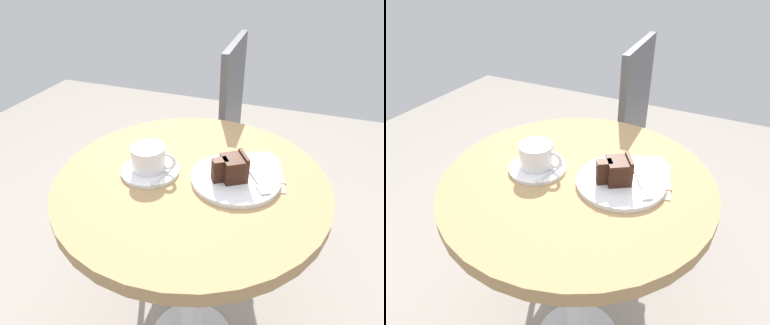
% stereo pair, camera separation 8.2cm
% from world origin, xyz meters
% --- Properties ---
extents(cafe_table, '(0.67, 0.67, 0.74)m').
position_xyz_m(cafe_table, '(0.00, 0.00, 0.60)').
color(cafe_table, '#A37F51').
rests_on(cafe_table, ground).
extents(saucer, '(0.14, 0.14, 0.01)m').
position_xyz_m(saucer, '(-0.10, -0.01, 0.74)').
color(saucer, white).
rests_on(saucer, cafe_table).
extents(coffee_cup, '(0.12, 0.08, 0.06)m').
position_xyz_m(coffee_cup, '(-0.11, -0.01, 0.78)').
color(coffee_cup, white).
rests_on(coffee_cup, saucer).
extents(teaspoon, '(0.03, 0.09, 0.00)m').
position_xyz_m(teaspoon, '(-0.06, -0.04, 0.75)').
color(teaspoon, silver).
rests_on(teaspoon, saucer).
extents(cake_plate, '(0.21, 0.21, 0.01)m').
position_xyz_m(cake_plate, '(0.11, 0.02, 0.74)').
color(cake_plate, white).
rests_on(cake_plate, cafe_table).
extents(cake_slice, '(0.09, 0.08, 0.06)m').
position_xyz_m(cake_slice, '(0.10, 0.01, 0.78)').
color(cake_slice, '#381E14').
rests_on(cake_slice, cake_plate).
extents(fork, '(0.09, 0.12, 0.00)m').
position_xyz_m(fork, '(0.16, 0.02, 0.75)').
color(fork, silver).
rests_on(fork, cake_plate).
extents(napkin, '(0.19, 0.21, 0.00)m').
position_xyz_m(napkin, '(0.13, 0.08, 0.74)').
color(napkin, tan).
rests_on(napkin, cafe_table).
extents(cafe_chair, '(0.40, 0.40, 0.93)m').
position_xyz_m(cafe_chair, '(-0.12, 0.56, 0.55)').
color(cafe_chair, '#4C4C51').
rests_on(cafe_chair, ground).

